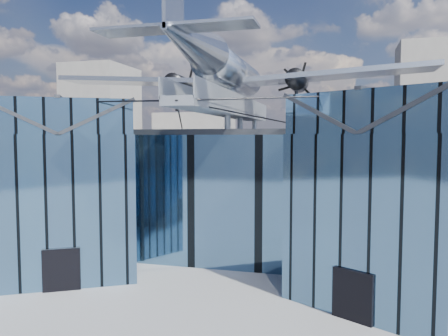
# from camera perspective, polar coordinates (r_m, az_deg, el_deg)

# --- Properties ---
(ground_plane) EXTENTS (120.00, 120.00, 0.00)m
(ground_plane) POSITION_cam_1_polar(r_m,az_deg,el_deg) (29.62, -1.03, -14.30)
(ground_plane) COLOR gray
(museum) EXTENTS (32.88, 24.50, 17.60)m
(museum) POSITION_cam_1_polar(r_m,az_deg,el_deg) (33.96, 1.66, -2.36)
(museum) COLOR #476E92
(museum) RESTS_ON ground
(bg_towers) EXTENTS (77.00, 24.50, 26.00)m
(bg_towers) POSITION_cam_1_polar(r_m,az_deg,el_deg) (77.78, 10.30, 4.47)
(bg_towers) COLOR gray
(bg_towers) RESTS_ON ground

